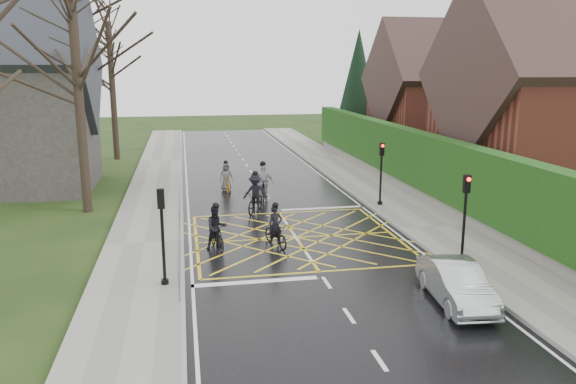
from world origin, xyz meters
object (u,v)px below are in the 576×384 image
object	(u,v)px
cyclist_front	(263,187)
car	(456,283)
cyclist_lead	(226,180)
cyclist_rear	(276,232)
cyclist_back	(217,232)
cyclist_mid	(256,197)

from	to	relation	value
cyclist_front	car	distance (m)	14.22
cyclist_lead	car	bearing A→B (deg)	-79.32
cyclist_rear	car	distance (m)	7.65
cyclist_back	car	world-z (taller)	cyclist_back
cyclist_lead	car	world-z (taller)	cyclist_lead
cyclist_rear	car	xyz separation A→B (m)	(4.31, -6.32, 0.05)
cyclist_front	car	bearing A→B (deg)	-67.19
cyclist_rear	cyclist_back	size ratio (longest dim) A/B	1.00
cyclist_lead	car	size ratio (longest dim) A/B	0.49
cyclist_rear	cyclist_back	bearing A→B (deg)	162.75
cyclist_back	cyclist_rear	bearing A→B (deg)	-11.75
cyclist_mid	cyclist_lead	xyz separation A→B (m)	(-1.01, 4.98, -0.14)
cyclist_back	car	xyz separation A→B (m)	(6.59, -6.31, -0.08)
cyclist_mid	car	bearing A→B (deg)	-44.40
cyclist_rear	cyclist_back	distance (m)	2.28
cyclist_back	cyclist_front	bearing A→B (deg)	56.96
cyclist_back	car	size ratio (longest dim) A/B	0.51
cyclist_rear	cyclist_front	xyz separation A→B (m)	(0.57, 7.40, 0.22)
cyclist_back	cyclist_front	distance (m)	7.94
cyclist_rear	car	size ratio (longest dim) A/B	0.51
cyclist_back	cyclist_lead	world-z (taller)	cyclist_back
car	cyclist_back	bearing A→B (deg)	141.84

